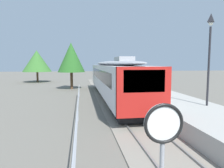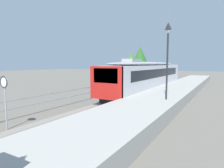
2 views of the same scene
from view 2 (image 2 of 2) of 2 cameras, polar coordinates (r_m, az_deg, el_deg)
name	(u,v)px [view 2 (image 2 of 2)]	position (r m, az deg, el deg)	size (l,w,h in m)	color
ground_plane	(97,98)	(19.47, -4.36, -4.22)	(160.00, 160.00, 0.00)	#6B665B
track_rails	(124,101)	(17.97, 3.60, -4.96)	(3.20, 60.00, 0.14)	gray
commuter_train	(148,75)	(23.48, 10.47, 2.72)	(2.82, 19.30, 3.74)	silver
station_platform	(160,100)	(16.73, 13.67, -4.48)	(3.90, 60.00, 0.90)	#A8A59E
platform_lamp_mid_platform	(168,46)	(14.31, 15.89, 10.50)	(0.34, 0.34, 5.35)	#232328
speed_limit_sign	(4,89)	(11.41, -28.83, -1.38)	(0.61, 0.10, 2.81)	#9EA0A5
tree_behind_carpark	(140,59)	(32.70, 8.17, 7.27)	(3.60, 3.60, 6.18)	brown
tree_behind_station_far	(131,62)	(45.67, 5.58, 6.51)	(5.15, 5.15, 5.85)	brown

